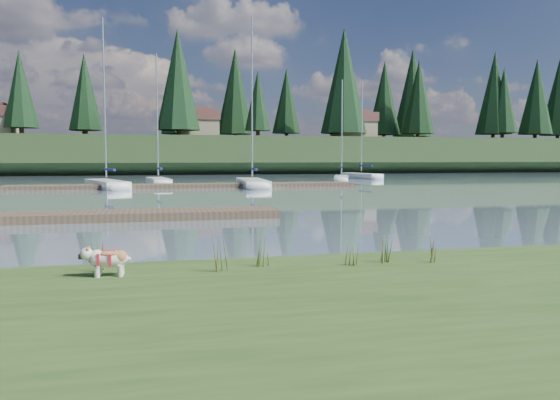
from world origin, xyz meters
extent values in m
plane|color=gray|center=(0.00, 30.00, 0.00)|extent=(200.00, 200.00, 0.00)
cube|color=#324E1E|center=(0.00, -6.00, 0.17)|extent=(60.00, 9.00, 0.35)
cube|color=#1D2F17|center=(0.00, 73.00, 2.50)|extent=(200.00, 20.00, 5.00)
cylinder|color=silver|center=(-1.53, -2.68, 0.44)|extent=(0.09, 0.09, 0.18)
cylinder|color=silver|center=(-1.52, -2.50, 0.44)|extent=(0.09, 0.09, 0.18)
cylinder|color=silver|center=(-1.17, -2.70, 0.44)|extent=(0.09, 0.09, 0.18)
cylinder|color=silver|center=(-1.16, -2.52, 0.44)|extent=(0.09, 0.09, 0.18)
ellipsoid|color=silver|center=(-1.33, -2.60, 0.63)|extent=(0.61, 0.33, 0.28)
ellipsoid|color=#A7693E|center=(-1.33, -2.60, 0.72)|extent=(0.43, 0.30, 0.10)
ellipsoid|color=silver|center=(-1.70, -2.58, 0.72)|extent=(0.22, 0.23, 0.21)
cube|color=black|center=(-1.79, -2.57, 0.69)|extent=(0.07, 0.11, 0.08)
cube|color=#4C3D2C|center=(-4.00, 9.00, 0.15)|extent=(16.00, 2.00, 0.30)
cube|color=#4C3D2C|center=(2.00, 30.00, 0.15)|extent=(26.00, 2.20, 0.30)
cube|color=white|center=(-4.05, 31.20, 0.22)|extent=(3.93, 7.71, 0.70)
ellipsoid|color=white|center=(-5.20, 34.80, 0.22)|extent=(2.19, 2.46, 0.70)
cylinder|color=silver|center=(-4.05, 31.20, 6.70)|extent=(0.12, 0.12, 11.80)
cube|color=navy|center=(-3.74, 30.22, 1.40)|extent=(1.10, 2.92, 0.20)
cube|color=white|center=(-0.19, 34.74, 0.22)|extent=(2.12, 6.46, 0.70)
ellipsoid|color=white|center=(-0.54, 37.89, 0.22)|extent=(1.56, 1.87, 0.70)
cylinder|color=silver|center=(-0.19, 34.74, 5.79)|extent=(0.12, 0.12, 9.98)
cube|color=navy|center=(-0.10, 33.88, 1.40)|extent=(0.47, 2.53, 0.20)
cube|color=white|center=(6.98, 30.36, 0.22)|extent=(2.30, 8.15, 0.70)
ellipsoid|color=white|center=(7.21, 34.39, 0.22)|extent=(1.88, 2.30, 0.70)
cylinder|color=silver|center=(6.98, 30.36, 6.99)|extent=(0.12, 0.12, 12.39)
cube|color=navy|center=(6.92, 29.27, 1.40)|extent=(0.39, 3.21, 0.20)
cube|color=white|center=(16.54, 36.46, 0.22)|extent=(3.12, 5.70, 0.70)
ellipsoid|color=white|center=(17.50, 39.09, 0.22)|extent=(1.67, 1.85, 0.70)
cylinder|color=silver|center=(16.54, 36.46, 5.12)|extent=(0.12, 0.12, 8.64)
cube|color=navy|center=(16.28, 35.75, 1.40)|extent=(0.95, 2.16, 0.20)
cube|color=white|center=(21.60, 44.29, 0.22)|extent=(2.61, 6.61, 0.70)
ellipsoid|color=white|center=(21.02, 47.46, 0.22)|extent=(1.70, 1.98, 0.70)
cylinder|color=silver|center=(21.60, 44.29, 5.61)|extent=(0.12, 0.12, 9.61)
cube|color=navy|center=(21.76, 43.43, 1.40)|extent=(0.66, 2.56, 0.20)
cone|color=#475B23|center=(0.40, -2.64, 0.67)|extent=(0.03, 0.03, 0.64)
cone|color=brown|center=(0.51, -2.71, 0.61)|extent=(0.03, 0.03, 0.51)
cone|color=#475B23|center=(0.46, -2.61, 0.70)|extent=(0.03, 0.03, 0.70)
cone|color=brown|center=(0.54, -2.67, 0.57)|extent=(0.03, 0.03, 0.45)
cone|color=#475B23|center=(0.42, -2.72, 0.64)|extent=(0.03, 0.03, 0.58)
cone|color=#475B23|center=(1.22, -2.32, 0.61)|extent=(0.03, 0.03, 0.53)
cone|color=brown|center=(1.33, -2.39, 0.56)|extent=(0.03, 0.03, 0.42)
cone|color=#475B23|center=(1.28, -2.29, 0.64)|extent=(0.03, 0.03, 0.58)
cone|color=brown|center=(1.36, -2.35, 0.53)|extent=(0.03, 0.03, 0.37)
cone|color=#475B23|center=(1.24, -2.40, 0.59)|extent=(0.03, 0.03, 0.47)
cone|color=#475B23|center=(3.46, -2.55, 0.69)|extent=(0.03, 0.03, 0.69)
cone|color=brown|center=(3.57, -2.62, 0.63)|extent=(0.03, 0.03, 0.55)
cone|color=#475B23|center=(3.52, -2.52, 0.73)|extent=(0.03, 0.03, 0.76)
cone|color=brown|center=(3.60, -2.58, 0.59)|extent=(0.03, 0.03, 0.48)
cone|color=#475B23|center=(3.48, -2.63, 0.66)|extent=(0.03, 0.03, 0.62)
cone|color=#475B23|center=(-1.59, -2.13, 0.62)|extent=(0.03, 0.03, 0.54)
cone|color=brown|center=(-1.48, -2.20, 0.57)|extent=(0.03, 0.03, 0.43)
cone|color=#475B23|center=(-1.53, -2.10, 0.65)|extent=(0.03, 0.03, 0.59)
cone|color=brown|center=(-1.45, -2.16, 0.54)|extent=(0.03, 0.03, 0.38)
cone|color=#475B23|center=(-1.57, -2.21, 0.59)|extent=(0.03, 0.03, 0.49)
cone|color=#475B23|center=(2.79, -2.67, 0.55)|extent=(0.03, 0.03, 0.40)
cone|color=brown|center=(2.90, -2.74, 0.51)|extent=(0.03, 0.03, 0.32)
cone|color=#475B23|center=(2.85, -2.64, 0.57)|extent=(0.03, 0.03, 0.44)
cone|color=brown|center=(2.93, -2.70, 0.49)|extent=(0.03, 0.03, 0.28)
cone|color=#475B23|center=(2.81, -2.75, 0.53)|extent=(0.03, 0.03, 0.36)
cone|color=#475B23|center=(4.36, -2.73, 0.60)|extent=(0.03, 0.03, 0.50)
cone|color=brown|center=(4.47, -2.80, 0.55)|extent=(0.03, 0.03, 0.40)
cone|color=#475B23|center=(4.42, -2.70, 0.62)|extent=(0.03, 0.03, 0.55)
cone|color=brown|center=(4.50, -2.76, 0.52)|extent=(0.03, 0.03, 0.35)
cone|color=#475B23|center=(4.38, -2.81, 0.57)|extent=(0.03, 0.03, 0.45)
cube|color=#33281C|center=(0.00, -1.60, 0.07)|extent=(60.00, 0.50, 0.14)
cylinder|color=#382619|center=(-10.00, 72.00, 5.90)|extent=(0.60, 0.60, 1.80)
cone|color=black|center=(-10.00, 72.00, 11.75)|extent=(4.84, 4.84, 11.00)
cylinder|color=#382619|center=(3.00, 66.00, 5.90)|extent=(0.60, 0.60, 1.80)
cone|color=black|center=(3.00, 66.00, 13.10)|extent=(6.16, 6.16, 14.00)
cylinder|color=#382619|center=(15.00, 70.00, 5.90)|extent=(0.60, 0.60, 1.80)
cone|color=black|center=(15.00, 70.00, 10.85)|extent=(3.96, 3.96, 9.00)
cylinder|color=#382619|center=(28.00, 68.00, 5.90)|extent=(0.60, 0.60, 1.80)
cone|color=black|center=(28.00, 68.00, 14.00)|extent=(7.04, 7.04, 16.00)
cylinder|color=#382619|center=(42.00, 71.00, 5.90)|extent=(0.60, 0.60, 1.80)
cone|color=black|center=(42.00, 71.00, 12.20)|extent=(5.28, 5.28, 12.00)
cylinder|color=#382619|center=(55.00, 67.00, 5.90)|extent=(0.60, 0.60, 1.80)
cone|color=black|center=(55.00, 67.00, 11.52)|extent=(4.62, 4.62, 10.50)
cylinder|color=#382619|center=(68.00, 70.00, 5.90)|extent=(0.60, 0.60, 1.80)
cone|color=black|center=(68.00, 70.00, 12.88)|extent=(5.94, 5.94, 13.50)
cube|color=gray|center=(6.00, 71.00, 6.40)|extent=(6.00, 5.00, 2.80)
cube|color=brown|center=(6.00, 71.00, 8.50)|extent=(6.30, 5.30, 1.40)
cube|color=brown|center=(6.00, 71.00, 9.30)|extent=(4.20, 3.60, 0.70)
cube|color=gray|center=(30.00, 69.00, 6.40)|extent=(6.00, 5.00, 2.80)
cube|color=brown|center=(30.00, 69.00, 8.50)|extent=(6.30, 5.30, 1.40)
cube|color=brown|center=(30.00, 69.00, 9.30)|extent=(4.20, 3.60, 0.70)
camera|label=1|loc=(-0.62, -11.81, 2.28)|focal=35.00mm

